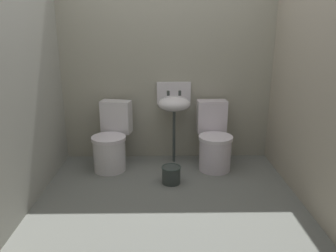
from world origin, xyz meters
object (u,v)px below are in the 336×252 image
object	(u,v)px
toilet_left	(111,142)
bucket	(171,174)
toilet_right	(214,142)
sink	(174,103)

from	to	relation	value
toilet_left	bucket	distance (m)	0.86
toilet_left	toilet_right	world-z (taller)	same
toilet_right	toilet_left	bearing A→B (deg)	-2.54
toilet_left	toilet_right	bearing A→B (deg)	-168.49
toilet_right	sink	bearing A→B (deg)	-24.03
toilet_right	bucket	size ratio (longest dim) A/B	3.59
sink	bucket	xyz separation A→B (m)	(-0.05, -0.63, -0.65)
sink	bucket	bearing A→B (deg)	-94.32
toilet_left	bucket	xyz separation A→B (m)	(0.71, -0.44, -0.22)
toilet_right	sink	xyz separation A→B (m)	(-0.48, 0.19, 0.43)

